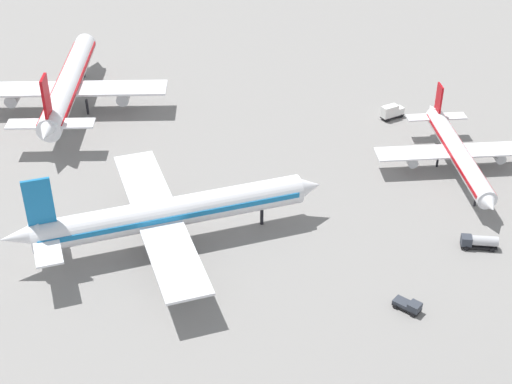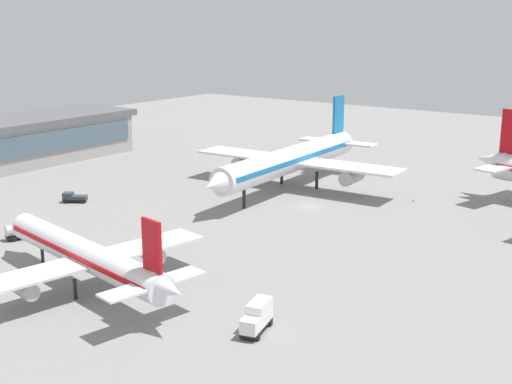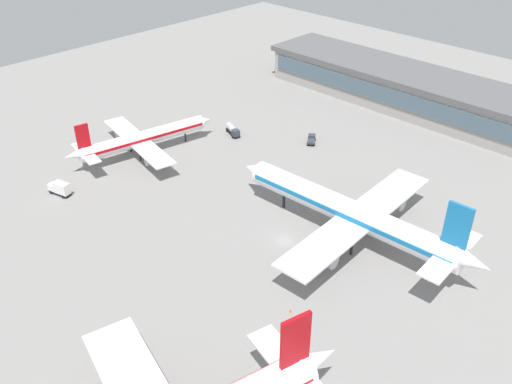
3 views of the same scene
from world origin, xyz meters
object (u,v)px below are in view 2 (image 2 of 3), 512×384
object	(u,v)px
airplane_taxiing	(86,255)
catering_truck	(257,317)
safety_cone_near_gate	(414,200)
airplane_at_gate	(292,159)
ground_crew_worker	(303,150)
pushback_tractor	(74,197)
fuel_truck	(26,230)

from	to	relation	value
airplane_taxiing	catering_truck	distance (m)	25.58
catering_truck	safety_cone_near_gate	size ratio (longest dim) A/B	9.83
airplane_at_gate	catering_truck	bearing A→B (deg)	26.88
catering_truck	ground_crew_worker	distance (m)	106.05
pushback_tractor	catering_truck	world-z (taller)	catering_truck
airplane_at_gate	pushback_tractor	world-z (taller)	airplane_at_gate
pushback_tractor	safety_cone_near_gate	xyz separation A→B (m)	(-38.51, 52.35, -0.67)
airplane_at_gate	airplane_taxiing	world-z (taller)	airplane_at_gate
airplane_at_gate	fuel_truck	distance (m)	54.80
airplane_at_gate	catering_truck	world-z (taller)	airplane_at_gate
airplane_taxiing	fuel_truck	world-z (taller)	airplane_taxiing
airplane_at_gate	safety_cone_near_gate	size ratio (longest dim) A/B	94.83
ground_crew_worker	fuel_truck	bearing A→B (deg)	37.74
catering_truck	safety_cone_near_gate	bearing A→B (deg)	173.18
safety_cone_near_gate	pushback_tractor	bearing A→B (deg)	-53.66
airplane_at_gate	pushback_tractor	bearing A→B (deg)	-43.15
ground_crew_worker	safety_cone_near_gate	bearing A→B (deg)	92.20
airplane_at_gate	ground_crew_worker	world-z (taller)	airplane_at_gate
ground_crew_worker	safety_cone_near_gate	world-z (taller)	ground_crew_worker
ground_crew_worker	safety_cone_near_gate	size ratio (longest dim) A/B	2.78
catering_truck	safety_cone_near_gate	xyz separation A→B (m)	(-63.21, -8.72, -1.40)
pushback_tractor	airplane_taxiing	bearing A→B (deg)	107.33
airplane_taxiing	catering_truck	bearing A→B (deg)	-163.42
airplane_at_gate	airplane_taxiing	distance (m)	60.92
pushback_tractor	fuel_truck	world-z (taller)	fuel_truck
airplane_taxiing	pushback_tractor	world-z (taller)	airplane_taxiing
catering_truck	ground_crew_worker	xyz separation A→B (m)	(-92.33, -52.16, -0.85)
pushback_tractor	ground_crew_worker	world-z (taller)	pushback_tractor
airplane_taxiing	safety_cone_near_gate	distance (m)	68.01
airplane_taxiing	ground_crew_worker	xyz separation A→B (m)	(-94.95, -26.87, -3.67)
airplane_at_gate	safety_cone_near_gate	xyz separation A→B (m)	(-5.44, 24.41, -5.99)
ground_crew_worker	safety_cone_near_gate	distance (m)	52.30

